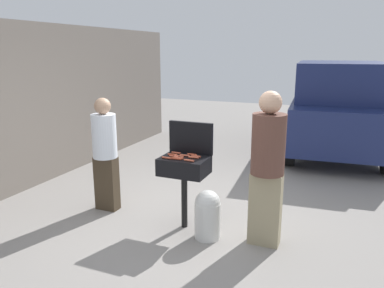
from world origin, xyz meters
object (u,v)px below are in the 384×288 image
object	(u,v)px
hot_dog_5	(179,156)
person_left	(105,150)
hot_dog_7	(185,155)
hot_dog_0	(179,158)
hot_dog_2	(194,157)
hot_dog_10	(176,153)
hot_dog_4	(176,159)
hot_dog_6	(196,156)
person_right	(267,164)
hot_dog_1	(189,160)
hot_dog_3	(167,158)
propane_tank	(208,213)
parked_minivan	(337,107)
hot_dog_9	(174,157)
hot_dog_8	(173,155)
hot_dog_11	(192,154)
bbq_grill	(184,168)

from	to	relation	value
hot_dog_5	person_left	world-z (taller)	person_left
hot_dog_7	hot_dog_0	bearing A→B (deg)	-100.74
hot_dog_2	hot_dog_10	world-z (taller)	same
hot_dog_4	hot_dog_6	world-z (taller)	same
hot_dog_4	person_right	xyz separation A→B (m)	(1.11, 0.09, 0.04)
hot_dog_1	hot_dog_3	distance (m)	0.31
propane_tank	person_left	size ratio (longest dim) A/B	0.38
hot_dog_4	hot_dog_5	bearing A→B (deg)	96.24
hot_dog_3	hot_dog_7	world-z (taller)	same
hot_dog_10	parked_minivan	world-z (taller)	parked_minivan
hot_dog_5	hot_dog_9	distance (m)	0.07
parked_minivan	hot_dog_6	bearing A→B (deg)	68.10
hot_dog_2	hot_dog_3	distance (m)	0.34
hot_dog_2	propane_tank	xyz separation A→B (m)	(0.26, -0.18, -0.64)
hot_dog_8	hot_dog_11	size ratio (longest dim) A/B	1.00
hot_dog_8	hot_dog_10	bearing A→B (deg)	87.13
hot_dog_0	hot_dog_5	size ratio (longest dim) A/B	1.00
hot_dog_4	hot_dog_5	size ratio (longest dim) A/B	1.00
hot_dog_1	hot_dog_3	world-z (taller)	same
hot_dog_3	hot_dog_6	size ratio (longest dim) A/B	1.00
propane_tank	hot_dog_2	bearing A→B (deg)	145.05
hot_dog_9	hot_dog_11	bearing A→B (deg)	44.93
hot_dog_9	person_right	size ratio (longest dim) A/B	0.07
hot_dog_0	parked_minivan	size ratio (longest dim) A/B	0.03
hot_dog_1	hot_dog_11	world-z (taller)	same
hot_dog_5	hot_dog_10	world-z (taller)	same
hot_dog_10	propane_tank	xyz separation A→B (m)	(0.55, -0.29, -0.64)
parked_minivan	bbq_grill	bearing A→B (deg)	66.92
hot_dog_9	person_left	world-z (taller)	person_left
hot_dog_2	hot_dog_8	world-z (taller)	same
hot_dog_1	hot_dog_2	world-z (taller)	same
parked_minivan	hot_dog_0	bearing A→B (deg)	66.83
hot_dog_9	person_left	distance (m)	1.16
hot_dog_7	hot_dog_4	bearing A→B (deg)	-102.56
hot_dog_5	parked_minivan	world-z (taller)	parked_minivan
hot_dog_4	hot_dog_10	bearing A→B (deg)	114.96
hot_dog_7	hot_dog_10	bearing A→B (deg)	154.91
hot_dog_9	hot_dog_10	xyz separation A→B (m)	(-0.05, 0.17, 0.00)
hot_dog_3	propane_tank	distance (m)	0.85
hot_dog_4	hot_dog_9	distance (m)	0.11
hot_dog_5	hot_dog_7	bearing A→B (deg)	51.19
hot_dog_3	hot_dog_2	bearing A→B (deg)	26.24
bbq_grill	hot_dog_8	xyz separation A→B (m)	(-0.17, 0.03, 0.16)
hot_dog_1	hot_dog_5	distance (m)	0.23
bbq_grill	hot_dog_4	world-z (taller)	hot_dog_4
bbq_grill	hot_dog_11	xyz separation A→B (m)	(0.06, 0.13, 0.16)
bbq_grill	person_right	size ratio (longest dim) A/B	0.52
hot_dog_9	hot_dog_8	bearing A→B (deg)	125.36
hot_dog_5	propane_tank	distance (m)	0.80
hot_dog_7	hot_dog_9	xyz separation A→B (m)	(-0.11, -0.10, 0.00)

